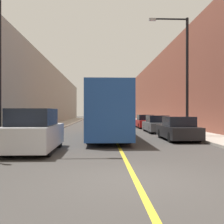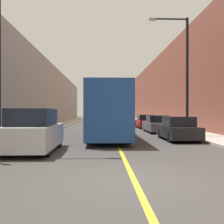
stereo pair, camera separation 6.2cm
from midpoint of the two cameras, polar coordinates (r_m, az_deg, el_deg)
The scene contains 13 objects.
ground_plane at distance 7.27m, azimuth 4.99°, elevation -14.39°, with size 200.00×200.00×0.00m, color #3F3D3A.
sidewalk_left at distance 37.44m, azimuth -10.70°, elevation -2.62°, with size 2.68×72.00×0.15m, color #B2AA9E.
sidewalk_right at distance 37.74m, azimuth 9.05°, elevation -2.60°, with size 2.68×72.00×0.15m, color #B2AA9E.
building_row_left at distance 38.12m, azimuth -15.68°, elevation 3.70°, with size 4.00×72.00×8.49m, color gray.
building_row_right at distance 38.64m, azimuth 13.94°, elevation 5.14°, with size 4.00×72.00×10.49m, color brown.
road_center_line at distance 37.04m, azimuth -0.79°, elevation -2.75°, with size 0.16×72.00×0.01m, color gold.
bus at distance 18.21m, azimuth -0.96°, elevation 0.17°, with size 2.53×11.00×3.48m.
parked_suv_left at distance 12.35m, azimuth -16.57°, elevation -4.20°, with size 2.00×4.50×1.95m.
car_right_near at distance 17.21m, azimuth 14.27°, elevation -3.72°, with size 1.87×4.32×1.51m.
car_right_mid at distance 23.38m, azimuth 9.84°, elevation -2.74°, with size 1.89×4.55×1.50m.
car_right_far at distance 29.51m, azimuth 7.28°, elevation -2.17°, with size 1.81×4.64×1.49m.
street_lamp_left at distance 12.76m, azimuth -22.23°, elevation 13.15°, with size 2.93×0.24×7.96m.
street_lamp_right at distance 20.19m, azimuth 15.48°, elevation 9.19°, with size 2.93×0.24×8.57m.
Camera 2 is at (-0.84, -6.98, 1.81)m, focal length 42.00 mm.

